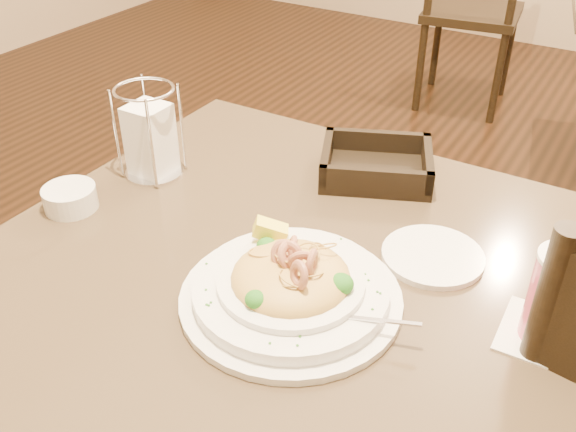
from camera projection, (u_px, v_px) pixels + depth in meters
The scene contains 8 objects.
main_table at pixel (282, 375), 1.08m from camera, with size 0.90×0.90×0.74m.
dining_chair_far at pixel (472, 5), 2.94m from camera, with size 0.47×0.47×0.93m.
pasta_bowl at pixel (291, 285), 0.88m from camera, with size 0.34×0.31×0.10m.
drink_glass at pixel (558, 299), 0.80m from camera, with size 0.12×0.12×0.13m.
bread_basket at pixel (376, 166), 1.17m from camera, with size 0.24×0.22×0.05m.
napkin_caddy at pixel (150, 138), 1.15m from camera, with size 0.11×0.11×0.17m.
side_plate at pixel (433, 256), 0.97m from camera, with size 0.15×0.15×0.01m, color white.
butter_ramekin at pixel (70, 198), 1.08m from camera, with size 0.09×0.09×0.04m, color white.
Camera 1 is at (0.39, -0.64, 1.33)m, focal length 40.00 mm.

